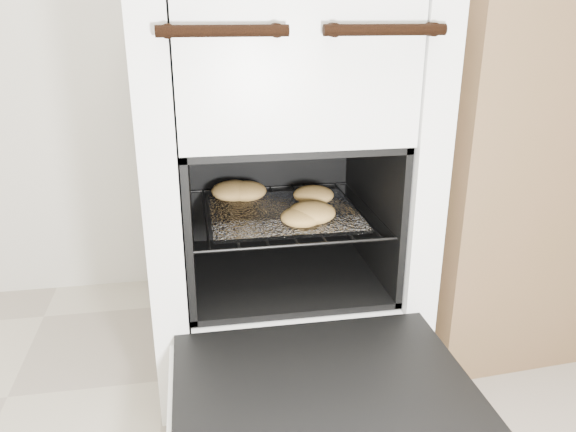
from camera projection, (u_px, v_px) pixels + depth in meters
name	position (u px, v px, depth m)	size (l,w,h in m)	color
stove	(278.00, 176.00, 1.31)	(0.57, 0.64, 0.88)	white
oven_door	(323.00, 392.00, 0.94)	(0.52, 0.40, 0.04)	black
oven_rack	(282.00, 212.00, 1.27)	(0.42, 0.40, 0.01)	black
foil_sheet	(284.00, 213.00, 1.25)	(0.32, 0.29, 0.01)	white
baked_rolls	(276.00, 199.00, 1.26)	(0.31, 0.31, 0.04)	tan
counter	(558.00, 151.00, 1.48)	(0.89, 0.59, 0.89)	brown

